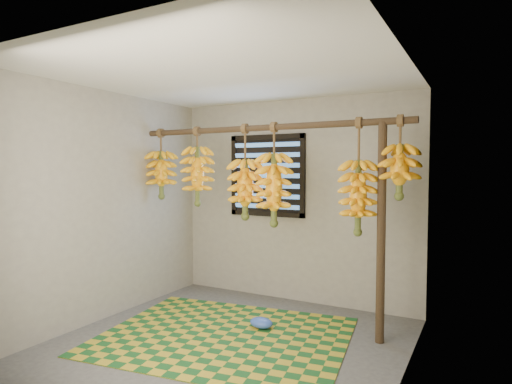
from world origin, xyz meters
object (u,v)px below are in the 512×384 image
Objects in this scene: banana_bunch_d at (274,189)px; support_post at (381,233)px; banana_bunch_b at (198,176)px; woven_mat at (225,336)px; banana_bunch_e at (358,197)px; banana_bunch_c at (245,189)px; banana_bunch_f at (400,171)px; plastic_bag at (261,323)px; banana_bunch_a at (161,175)px.

support_post is at bearing 0.00° from banana_bunch_d.
banana_bunch_b is at bearing 180.00° from banana_bunch_d.
woven_mat is 2.10× the size of banana_bunch_e.
banana_bunch_f is (1.56, 0.00, 0.19)m from banana_bunch_c.
banana_bunch_d is at bearing 180.00° from support_post.
plastic_bag is 1.36m from banana_bunch_c.
banana_bunch_b is at bearing 166.56° from plastic_bag.
support_post is 2.02× the size of banana_bunch_c.
banana_bunch_f is (0.15, 0.00, 0.56)m from support_post.
banana_bunch_a is at bearing 171.33° from plastic_bag.
banana_bunch_b is at bearing 141.91° from woven_mat.
plastic_bag is at bearing -8.67° from banana_bunch_a.
banana_bunch_e is at bearing 0.00° from banana_bunch_a.
banana_bunch_a is 0.93× the size of banana_bunch_b.
banana_bunch_e is (2.34, 0.00, -0.19)m from banana_bunch_a.
woven_mat is at bearing -113.54° from banana_bunch_d.
woven_mat is at bearing -80.34° from banana_bunch_c.
support_post is 1.92× the size of banana_bunch_d.
banana_bunch_c is (-0.09, 0.56, 1.37)m from woven_mat.
woven_mat is 9.13× the size of plastic_bag.
woven_mat is 2.03m from banana_bunch_a.
banana_bunch_e is at bearing 0.00° from banana_bunch_d.
banana_bunch_d is 1.43× the size of banana_bunch_f.
banana_bunch_b is 1.82m from banana_bunch_e.
woven_mat is at bearing -122.49° from plastic_bag.
banana_bunch_a reaches higher than support_post.
support_post is 0.58m from banana_bunch_f.
banana_bunch_b is at bearing 180.00° from banana_bunch_c.
banana_bunch_a is 0.82× the size of banana_bunch_c.
woven_mat is 2.77× the size of banana_bunch_a.
plastic_bag reaches higher than woven_mat.
woven_mat is 3.09× the size of banana_bunch_f.
support_post is 2.46× the size of banana_bunch_a.
banana_bunch_a is at bearing 180.00° from banana_bunch_e.
plastic_bag is 0.34× the size of banana_bunch_f.
plastic_bag is 0.30× the size of banana_bunch_a.
banana_bunch_d is at bearing 180.00° from banana_bunch_e.
banana_bunch_c is at bearing 144.41° from plastic_bag.
banana_bunch_c is at bearing 180.00° from banana_bunch_f.
banana_bunch_c is at bearing 180.00° from support_post.
banana_bunch_e and banana_bunch_f have the same top height.
plastic_bag is at bearing -97.39° from banana_bunch_d.
banana_bunch_b is at bearing 180.00° from banana_bunch_f.
banana_bunch_c is at bearing 180.00° from banana_bunch_d.
banana_bunch_c reaches higher than plastic_bag.
banana_bunch_f reaches higher than support_post.
banana_bunch_e is 1.47× the size of banana_bunch_f.
banana_bunch_b is 0.88× the size of banana_bunch_c.
banana_bunch_a reaches higher than woven_mat.
banana_bunch_b is 2.18m from banana_bunch_f.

